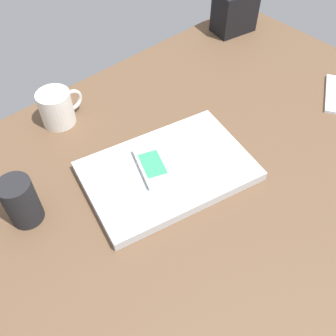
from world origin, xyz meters
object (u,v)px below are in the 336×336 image
at_px(cell_phone_on_laptop, 153,166).
at_px(coffee_mug, 57,108).
at_px(desk_organizer, 235,12).
at_px(pen_cup, 21,201).
at_px(laptop_closed, 168,171).

bearing_deg(cell_phone_on_laptop, coffee_mug, 101.32).
relative_size(desk_organizer, pen_cup, 1.20).
xyz_separation_m(laptop_closed, desk_organizer, (0.53, 0.29, 0.05)).
bearing_deg(laptop_closed, pen_cup, 172.51).
bearing_deg(cell_phone_on_laptop, desk_organizer, 26.17).
xyz_separation_m(laptop_closed, pen_cup, (-0.26, 0.10, 0.04)).
distance_m(cell_phone_on_laptop, coffee_mug, 0.27).
bearing_deg(pen_cup, desk_organizer, 13.59).
xyz_separation_m(cell_phone_on_laptop, pen_cup, (-0.24, 0.08, 0.02)).
xyz_separation_m(desk_organizer, coffee_mug, (-0.60, -0.00, -0.02)).
distance_m(laptop_closed, cell_phone_on_laptop, 0.04).
bearing_deg(coffee_mug, cell_phone_on_laptop, -78.68).
distance_m(laptop_closed, pen_cup, 0.29).
relative_size(laptop_closed, desk_organizer, 2.80).
distance_m(cell_phone_on_laptop, desk_organizer, 0.61).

